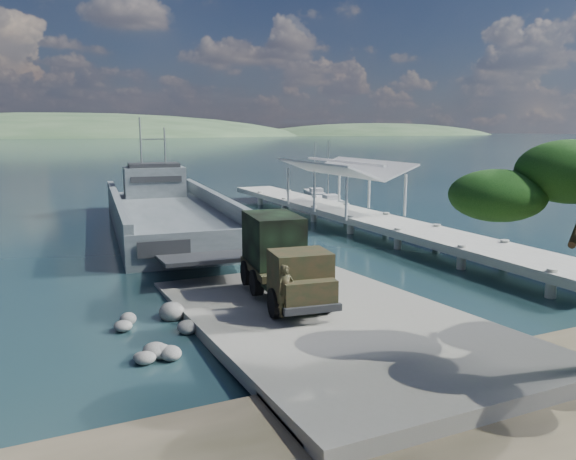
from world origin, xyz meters
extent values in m
plane|color=#173739|center=(0.00, 0.00, 0.00)|extent=(1400.00, 1400.00, 0.00)
cube|color=gray|center=(0.00, -1.00, 0.25)|extent=(10.00, 18.00, 0.50)
cube|color=#97978E|center=(13.00, 18.00, 1.00)|extent=(4.00, 44.00, 0.50)
cube|color=#4D575A|center=(-0.53, 24.12, 0.41)|extent=(10.79, 27.93, 2.27)
cube|color=#4D575A|center=(-4.33, 24.49, 2.09)|extent=(3.20, 27.19, 1.18)
cube|color=#4D575A|center=(3.27, 23.74, 2.09)|extent=(3.20, 27.19, 1.18)
cube|color=#4D575A|center=(-1.85, 10.64, 0.91)|extent=(8.18, 1.16, 2.36)
cube|color=#4D575A|center=(0.35, 33.16, 2.91)|extent=(5.78, 4.15, 2.73)
cube|color=#27292C|center=(0.35, 33.16, 4.45)|extent=(4.81, 3.34, 0.36)
cylinder|color=gray|center=(-0.73, 33.27, 6.54)|extent=(0.15, 0.15, 4.54)
cylinder|color=gray|center=(1.44, 33.05, 6.09)|extent=(0.15, 0.15, 3.64)
cylinder|color=black|center=(-1.97, -0.46, 1.08)|extent=(0.55, 1.21, 1.17)
cylinder|color=black|center=(0.08, -0.73, 1.08)|extent=(0.55, 1.21, 1.17)
cylinder|color=black|center=(-1.57, 2.57, 1.08)|extent=(0.55, 1.21, 1.17)
cylinder|color=black|center=(0.48, 2.30, 1.08)|extent=(0.55, 1.21, 1.17)
cylinder|color=black|center=(-1.33, 4.36, 1.08)|extent=(0.55, 1.21, 1.17)
cylinder|color=black|center=(0.72, 4.08, 1.08)|extent=(0.55, 1.21, 1.17)
cube|color=black|center=(-0.61, 1.90, 1.22)|extent=(2.86, 7.03, 0.22)
cube|color=black|center=(-0.93, -0.50, 2.16)|extent=(2.46, 2.08, 1.80)
cube|color=black|center=(-1.08, -1.57, 1.71)|extent=(2.16, 1.07, 0.90)
cube|color=black|center=(-0.45, 3.15, 1.53)|extent=(2.77, 4.40, 0.31)
cube|color=black|center=(-0.43, 3.33, 2.84)|extent=(2.59, 3.67, 2.25)
cube|color=#27292C|center=(-1.13, -2.02, 1.17)|extent=(2.26, 0.52, 0.27)
imported|color=black|center=(-2.04, -1.52, 1.48)|extent=(0.78, 0.57, 1.96)
cube|color=#BEBEBE|center=(17.73, 30.93, 0.25)|extent=(2.53, 5.75, 0.91)
cube|color=#BEBEBE|center=(17.56, 29.93, 0.86)|extent=(1.67, 1.83, 0.61)
cylinder|color=gray|center=(17.73, 30.93, 3.53)|extent=(0.10, 0.10, 6.06)
cube|color=#BEBEBE|center=(19.62, 37.60, 0.24)|extent=(2.90, 5.53, 0.87)
cube|color=#BEBEBE|center=(19.36, 36.67, 0.82)|extent=(1.71, 1.85, 0.58)
cylinder|color=gray|center=(19.62, 37.60, 3.38)|extent=(0.10, 0.10, 5.80)
ellipsoid|color=#123D10|center=(2.67, -6.91, 5.77)|extent=(2.89, 2.89, 1.65)
camera|label=1|loc=(-10.41, -19.75, 7.80)|focal=35.00mm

